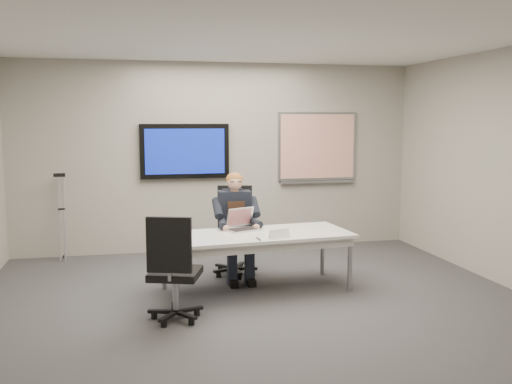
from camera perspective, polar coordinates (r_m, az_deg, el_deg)
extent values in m
cube|color=#363638|center=(5.93, 0.90, -12.07)|extent=(6.00, 6.00, 0.02)
cube|color=white|center=(5.66, 0.96, 15.75)|extent=(6.00, 6.00, 0.02)
cube|color=#A39D93|center=(8.56, -3.82, 3.48)|extent=(6.00, 0.02, 2.80)
cube|color=#A39D93|center=(2.83, 15.45, -4.55)|extent=(6.00, 0.02, 2.80)
cube|color=white|center=(6.55, 0.00, -4.31)|extent=(2.24, 1.09, 0.04)
cube|color=silver|center=(6.57, 0.00, -4.93)|extent=(2.14, 0.99, 0.09)
cylinder|color=gray|center=(6.04, -8.13, -8.65)|extent=(0.05, 0.05, 0.63)
cylinder|color=gray|center=(6.67, 9.37, -7.15)|extent=(0.05, 0.05, 0.63)
cylinder|color=gray|center=(6.76, -9.23, -6.94)|extent=(0.05, 0.05, 0.63)
cylinder|color=gray|center=(7.33, 6.66, -5.78)|extent=(0.05, 0.05, 0.63)
cube|color=black|center=(8.44, -7.13, 4.07)|extent=(1.30, 0.08, 0.80)
cube|color=navy|center=(8.40, -7.10, 4.05)|extent=(1.16, 0.01, 0.66)
cube|color=gray|center=(8.90, 6.14, 4.57)|extent=(1.25, 0.04, 1.05)
cube|color=white|center=(8.88, 6.18, 4.56)|extent=(1.18, 0.01, 0.98)
cube|color=gray|center=(8.91, 6.16, 1.02)|extent=(1.18, 0.05, 0.04)
cylinder|color=gray|center=(7.28, -2.20, -5.98)|extent=(0.06, 0.06, 0.38)
cube|color=black|center=(7.23, -2.21, -4.50)|extent=(0.59, 0.59, 0.07)
cube|color=black|center=(7.40, -2.13, -1.47)|extent=(0.45, 0.16, 0.55)
cylinder|color=gray|center=(5.74, -8.03, -9.83)|extent=(0.06, 0.06, 0.37)
cube|color=black|center=(5.69, -8.06, -8.07)|extent=(0.59, 0.59, 0.07)
cube|color=black|center=(5.40, -8.69, -5.26)|extent=(0.42, 0.18, 0.53)
cube|color=black|center=(7.14, -2.17, -2.12)|extent=(0.42, 0.26, 0.56)
cube|color=#352115|center=(7.02, -1.99, -2.04)|extent=(0.21, 0.03, 0.27)
sphere|color=tan|center=(7.06, -2.14, 1.01)|extent=(0.20, 0.20, 0.20)
ellipsoid|color=brown|center=(7.07, -2.17, 1.25)|extent=(0.21, 0.21, 0.18)
cube|color=silver|center=(6.71, -1.36, -3.80)|extent=(0.42, 0.36, 0.02)
cube|color=black|center=(6.70, -1.34, -3.72)|extent=(0.34, 0.27, 0.00)
cube|color=silver|center=(6.84, -1.63, -2.52)|extent=(0.36, 0.21, 0.23)
cube|color=red|center=(6.83, -1.61, -2.51)|extent=(0.31, 0.18, 0.20)
cylinder|color=black|center=(6.22, 0.25, -4.71)|extent=(0.03, 0.16, 0.01)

